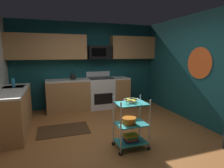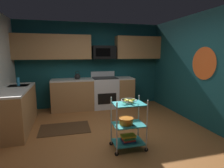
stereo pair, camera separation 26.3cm
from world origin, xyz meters
name	(u,v)px [view 2 (the right image)]	position (x,y,z in m)	size (l,w,h in m)	color
floor	(110,139)	(0.00, 0.00, -0.02)	(4.40, 4.80, 0.04)	#995B2D
wall_back	(91,65)	(0.00, 2.43, 1.30)	(4.52, 0.06, 2.60)	#14474C
wall_right	(208,71)	(2.23, 0.00, 1.30)	(0.06, 4.80, 2.60)	#14474C
wall_flower_decal	(204,63)	(2.20, 0.13, 1.45)	(0.73, 0.73, 0.00)	#E5591E
counter_run	(67,99)	(-0.79, 1.63, 0.46)	(3.44, 2.31, 0.92)	#B27F4C
oven_range	(105,92)	(0.35, 2.10, 0.48)	(0.76, 0.65, 1.10)	white
upper_cabinets	(89,47)	(-0.08, 2.23, 1.85)	(4.40, 0.33, 0.70)	#B27F4C
microwave	(104,52)	(0.35, 2.21, 1.70)	(0.70, 0.39, 0.40)	black
rolling_cart	(128,124)	(0.21, -0.48, 0.45)	(0.60, 0.39, 0.91)	silver
fruit_bowl	(129,101)	(0.21, -0.48, 0.88)	(0.27, 0.27, 0.07)	silver
mixing_bowl_large	(126,121)	(0.17, -0.48, 0.52)	(0.25, 0.25, 0.11)	orange
book_stack	(128,138)	(0.21, -0.48, 0.19)	(0.26, 0.20, 0.12)	#1E4C8C
kettle	(77,77)	(-0.47, 2.10, 1.00)	(0.21, 0.18, 0.26)	black
dish_soap_bottle	(18,82)	(-1.89, 1.30, 1.02)	(0.06, 0.06, 0.20)	#2D8CBF
floor_rug	(65,128)	(-0.88, 0.68, 0.01)	(1.10, 0.70, 0.01)	#472D19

